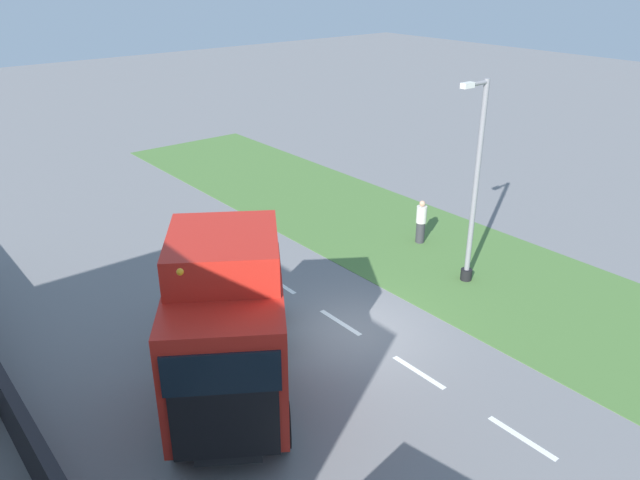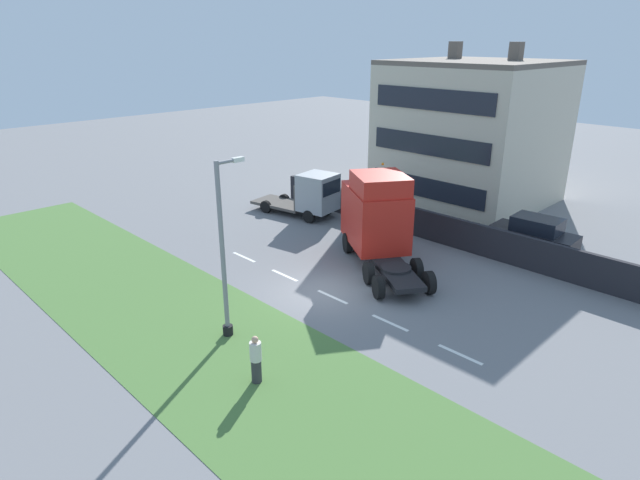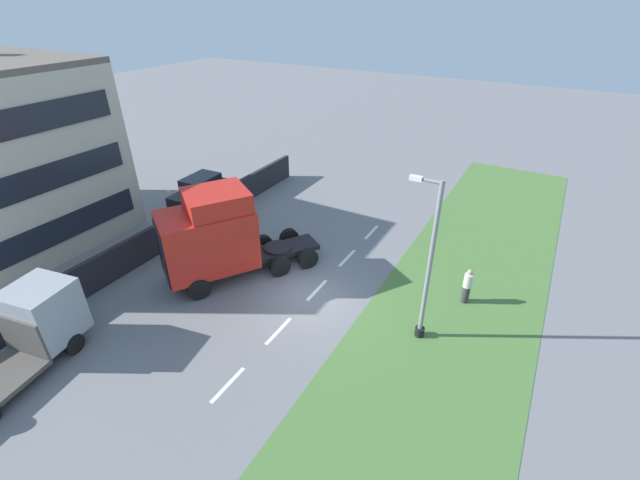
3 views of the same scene
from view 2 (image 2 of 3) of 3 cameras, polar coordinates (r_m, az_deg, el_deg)
ground_plane at (r=24.05m, az=0.14°, el=-5.56°), size 120.00×120.00×0.00m
grass_verge at (r=20.79m, az=-11.89°, el=-10.59°), size 7.00×44.00×0.01m
lane_markings at (r=23.61m, az=1.34°, el=-6.09°), size 0.16×14.60×0.00m
boundary_wall at (r=30.27m, az=12.33°, el=1.30°), size 0.25×24.00×1.64m
building_block at (r=37.98m, az=15.88°, el=10.93°), size 9.96×9.74×10.43m
lorry_cab at (r=26.84m, az=6.09°, el=2.46°), size 6.07×7.40×4.67m
flatbed_truck at (r=33.43m, az=-0.86°, el=4.87°), size 3.02×6.07×2.86m
parked_car at (r=29.62m, az=21.82°, el=0.25°), size 2.09×4.32×2.13m
lamp_post at (r=19.78m, az=-10.14°, el=-2.24°), size 1.31×0.39×6.77m
pedestrian at (r=17.96m, az=-6.85°, el=-12.58°), size 0.39×0.39×1.72m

